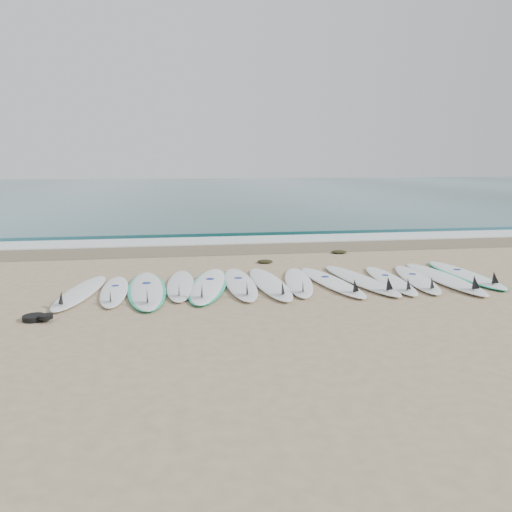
{
  "coord_description": "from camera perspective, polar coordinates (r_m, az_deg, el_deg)",
  "views": [
    {
      "loc": [
        -2.04,
        -9.12,
        2.34
      ],
      "look_at": [
        -0.44,
        0.96,
        0.4
      ],
      "focal_mm": 35.0,
      "sensor_mm": 36.0,
      "label": 1
    }
  ],
  "objects": [
    {
      "name": "ground",
      "position": [
        9.63,
        3.46,
        -3.31
      ],
      "size": [
        120.0,
        120.0,
        0.0
      ],
      "primitive_type": "plane",
      "color": "tan"
    },
    {
      "name": "ocean",
      "position": [
        41.73,
        -6.3,
        7.52
      ],
      "size": [
        120.0,
        55.0,
        0.03
      ],
      "primitive_type": "cube",
      "color": "#265B62",
      "rests_on": "ground"
    },
    {
      "name": "wet_sand_band",
      "position": [
        13.58,
        -0.28,
        0.87
      ],
      "size": [
        120.0,
        1.8,
        0.01
      ],
      "primitive_type": "cube",
      "color": "brown",
      "rests_on": "ground"
    },
    {
      "name": "foam_band",
      "position": [
        14.94,
        -1.1,
        1.84
      ],
      "size": [
        120.0,
        1.4,
        0.04
      ],
      "primitive_type": "cube",
      "color": "silver",
      "rests_on": "ground"
    },
    {
      "name": "wave_crest",
      "position": [
        16.41,
        -1.82,
        2.74
      ],
      "size": [
        120.0,
        1.0,
        0.1
      ],
      "primitive_type": "cube",
      "color": "#265B62",
      "rests_on": "ground"
    },
    {
      "name": "surfboard_0",
      "position": [
        9.41,
        -19.53,
        -3.93
      ],
      "size": [
        0.89,
        2.55,
        0.32
      ],
      "rotation": [
        0.0,
        0.0,
        -0.15
      ],
      "color": "white",
      "rests_on": "ground"
    },
    {
      "name": "surfboard_1",
      "position": [
        9.33,
        -15.91,
        -3.86
      ],
      "size": [
        0.58,
        2.31,
        0.29
      ],
      "rotation": [
        0.0,
        0.0,
        0.04
      ],
      "color": "white",
      "rests_on": "ground"
    },
    {
      "name": "surfboard_2",
      "position": [
        9.28,
        -12.38,
        -3.76
      ],
      "size": [
        0.88,
        2.91,
        0.36
      ],
      "rotation": [
        0.0,
        0.0,
        0.07
      ],
      "color": "silver",
      "rests_on": "ground"
    },
    {
      "name": "surfboard_3",
      "position": [
        9.49,
        -8.63,
        -3.3
      ],
      "size": [
        0.6,
        2.48,
        0.32
      ],
      "rotation": [
        0.0,
        0.0,
        -0.03
      ],
      "color": "silver",
      "rests_on": "ground"
    },
    {
      "name": "surfboard_4",
      "position": [
        9.44,
        -5.46,
        -3.31
      ],
      "size": [
        1.15,
        2.9,
        0.36
      ],
      "rotation": [
        0.0,
        0.0,
        -0.17
      ],
      "color": "white",
      "rests_on": "ground"
    },
    {
      "name": "surfboard_5",
      "position": [
        9.47,
        -1.79,
        -3.17
      ],
      "size": [
        0.56,
        2.67,
        0.34
      ],
      "rotation": [
        0.0,
        0.0,
        -0.0
      ],
      "color": "white",
      "rests_on": "ground"
    },
    {
      "name": "surfboard_6",
      "position": [
        9.48,
        1.64,
        -3.16
      ],
      "size": [
        0.69,
        2.72,
        0.34
      ],
      "rotation": [
        0.0,
        0.0,
        0.05
      ],
      "color": "white",
      "rests_on": "ground"
    },
    {
      "name": "surfboard_7",
      "position": [
        9.66,
        4.9,
        -2.97
      ],
      "size": [
        0.88,
        2.5,
        0.31
      ],
      "rotation": [
        0.0,
        0.0,
        -0.16
      ],
      "color": "white",
      "rests_on": "ground"
    },
    {
      "name": "surfboard_8",
      "position": [
        9.72,
        8.74,
        -2.95
      ],
      "size": [
        0.93,
        2.67,
        0.33
      ],
      "rotation": [
        0.0,
        0.0,
        0.15
      ],
      "color": "white",
      "rests_on": "ground"
    },
    {
      "name": "surfboard_9",
      "position": [
        9.97,
        11.98,
        -2.69
      ],
      "size": [
        1.02,
        2.82,
        0.35
      ],
      "rotation": [
        0.0,
        0.0,
        0.16
      ],
      "color": "white",
      "rests_on": "ground"
    },
    {
      "name": "surfboard_10",
      "position": [
        10.11,
        15.16,
        -2.68
      ],
      "size": [
        0.66,
        2.51,
        0.32
      ],
      "rotation": [
        0.0,
        0.0,
        -0.06
      ],
      "color": "white",
      "rests_on": "ground"
    },
    {
      "name": "surfboard_11",
      "position": [
        10.35,
        17.94,
        -2.52
      ],
      "size": [
        0.93,
        2.56,
        0.32
      ],
      "rotation": [
        0.0,
        0.0,
        -0.17
      ],
      "color": "white",
      "rests_on": "ground"
    },
    {
      "name": "surfboard_12",
      "position": [
        10.56,
        20.8,
        -2.4
      ],
      "size": [
        0.64,
        2.89,
        0.37
      ],
      "rotation": [
        0.0,
        0.0,
        0.01
      ],
      "color": "white",
      "rests_on": "ground"
    },
    {
      "name": "surfboard_13",
      "position": [
        11.13,
        22.8,
        -1.96
      ],
      "size": [
        0.67,
        2.7,
        0.34
      ],
      "rotation": [
        0.0,
        0.0,
        0.01
      ],
      "color": "white",
      "rests_on": "ground"
    },
    {
      "name": "seaweed_near",
      "position": [
        11.67,
        1.03,
        -0.63
      ],
      "size": [
        0.37,
        0.29,
        0.07
      ],
      "primitive_type": "ellipsoid",
      "color": "black",
      "rests_on": "ground"
    },
    {
      "name": "seaweed_far",
      "position": [
        13.06,
        9.46,
        0.47
      ],
      "size": [
        0.4,
        0.31,
        0.08
      ],
      "primitive_type": "ellipsoid",
      "color": "black",
      "rests_on": "ground"
    },
    {
      "name": "leash_coil",
      "position": [
        8.18,
        -23.8,
        -6.46
      ],
      "size": [
        0.46,
        0.36,
        0.11
      ],
      "color": "black",
      "rests_on": "ground"
    }
  ]
}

